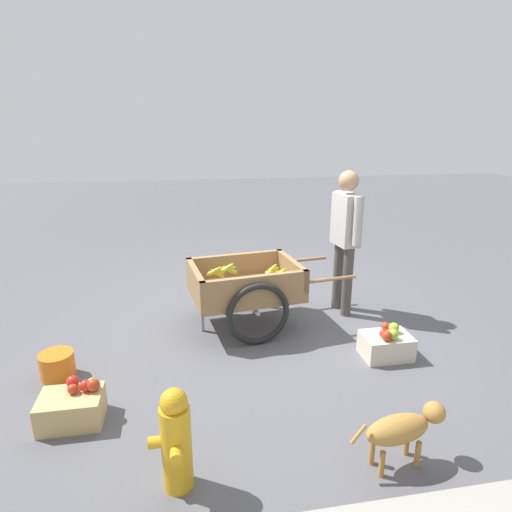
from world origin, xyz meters
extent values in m
plane|color=#56565B|center=(0.00, 0.00, 0.00)|extent=(24.00, 24.00, 0.00)
cube|color=#937047|center=(0.21, 0.12, 0.40)|extent=(1.20, 0.95, 0.10)
cube|color=#937047|center=(0.73, 0.19, 0.57)|extent=(0.17, 0.80, 0.24)
cube|color=#937047|center=(-0.30, 0.04, 0.57)|extent=(0.17, 0.80, 0.24)
cube|color=#937047|center=(0.16, 0.48, 0.57)|extent=(1.10, 0.21, 0.24)
cube|color=#937047|center=(0.26, -0.25, 0.57)|extent=(1.10, 0.21, 0.24)
torus|color=black|center=(0.15, 0.55, 0.32)|extent=(0.64, 0.15, 0.64)
torus|color=black|center=(0.27, -0.32, 0.32)|extent=(0.64, 0.15, 0.64)
cylinder|color=#9E9EA8|center=(0.21, 0.12, 0.32)|extent=(0.16, 0.88, 0.04)
cylinder|color=#937047|center=(-0.65, 0.34, 0.55)|extent=(0.55, 0.11, 0.04)
cylinder|color=#937047|center=(-0.56, -0.34, 0.55)|extent=(0.55, 0.11, 0.04)
cylinder|color=#9E9EA8|center=(0.68, 0.18, 0.18)|extent=(0.04, 0.04, 0.35)
ellipsoid|color=gold|center=(0.56, 0.40, 0.51)|extent=(0.18, 0.10, 0.13)
ellipsoid|color=gold|center=(0.58, 0.41, 0.52)|extent=(0.18, 0.06, 0.05)
ellipsoid|color=gold|center=(0.59, 0.42, 0.53)|extent=(0.18, 0.11, 0.13)
ellipsoid|color=gold|center=(-0.16, 0.22, 0.58)|extent=(0.18, 0.09, 0.13)
ellipsoid|color=gold|center=(-0.14, 0.22, 0.59)|extent=(0.19, 0.12, 0.05)
ellipsoid|color=gold|center=(-0.13, 0.23, 0.60)|extent=(0.18, 0.11, 0.13)
ellipsoid|color=gold|center=(0.43, 0.44, 0.55)|extent=(0.18, 0.07, 0.13)
ellipsoid|color=gold|center=(0.44, 0.44, 0.56)|extent=(0.19, 0.08, 0.08)
ellipsoid|color=gold|center=(0.46, 0.45, 0.57)|extent=(0.18, 0.12, 0.09)
ellipsoid|color=gold|center=(0.47, 0.46, 0.58)|extent=(0.18, 0.05, 0.12)
ellipsoid|color=gold|center=(0.35, -0.03, 0.58)|extent=(0.18, 0.05, 0.14)
ellipsoid|color=gold|center=(0.36, -0.02, 0.59)|extent=(0.19, 0.08, 0.09)
ellipsoid|color=gold|center=(0.38, -0.02, 0.60)|extent=(0.19, 0.05, 0.09)
ellipsoid|color=gold|center=(0.39, -0.01, 0.61)|extent=(0.18, 0.07, 0.13)
ellipsoid|color=gold|center=(-0.09, 0.21, 0.51)|extent=(0.18, 0.08, 0.14)
ellipsoid|color=gold|center=(-0.08, 0.22, 0.52)|extent=(0.19, 0.10, 0.09)
ellipsoid|color=gold|center=(-0.07, 0.23, 0.53)|extent=(0.19, 0.09, 0.08)
ellipsoid|color=gold|center=(-0.06, 0.24, 0.54)|extent=(0.19, 0.08, 0.12)
ellipsoid|color=gold|center=(0.01, 0.38, 0.61)|extent=(0.18, 0.07, 0.15)
ellipsoid|color=gold|center=(0.03, 0.38, 0.62)|extent=(0.19, 0.07, 0.08)
ellipsoid|color=gold|center=(0.04, 0.39, 0.63)|extent=(0.19, 0.07, 0.08)
ellipsoid|color=gold|center=(0.06, 0.40, 0.64)|extent=(0.18, 0.09, 0.15)
ellipsoid|color=gold|center=(0.49, 0.02, 0.57)|extent=(0.17, 0.08, 0.15)
ellipsoid|color=gold|center=(0.51, 0.03, 0.58)|extent=(0.19, 0.07, 0.07)
ellipsoid|color=gold|center=(0.52, 0.04, 0.59)|extent=(0.19, 0.08, 0.08)
ellipsoid|color=gold|center=(0.53, 0.05, 0.60)|extent=(0.18, 0.05, 0.13)
ellipsoid|color=gold|center=(-0.11, 0.06, 0.56)|extent=(0.18, 0.07, 0.14)
ellipsoid|color=gold|center=(-0.10, 0.07, 0.57)|extent=(0.18, 0.13, 0.10)
ellipsoid|color=gold|center=(-0.09, 0.07, 0.58)|extent=(0.19, 0.07, 0.05)
ellipsoid|color=gold|center=(-0.08, 0.08, 0.59)|extent=(0.19, 0.11, 0.09)
ellipsoid|color=gold|center=(-0.07, 0.09, 0.60)|extent=(0.18, 0.10, 0.15)
cylinder|color=#4C4742|center=(-0.94, 0.06, 0.40)|extent=(0.11, 0.11, 0.80)
cylinder|color=#4C4742|center=(-0.91, -0.15, 0.40)|extent=(0.11, 0.11, 0.80)
cube|color=#B7B2AD|center=(-0.93, -0.04, 1.08)|extent=(0.25, 0.36, 0.57)
sphere|color=tan|center=(-0.93, -0.04, 1.50)|extent=(0.22, 0.22, 0.22)
cylinder|color=#B7B2AD|center=(-0.96, 0.17, 1.11)|extent=(0.08, 0.11, 0.51)
cylinder|color=#B7B2AD|center=(-0.90, -0.26, 1.11)|extent=(0.08, 0.11, 0.51)
ellipsoid|color=#AD7A38|center=(-0.43, 2.24, 0.27)|extent=(0.46, 0.24, 0.18)
sphere|color=#AD7A38|center=(-0.70, 2.20, 0.33)|extent=(0.14, 0.14, 0.14)
cylinder|color=#AD7A38|center=(-0.15, 2.28, 0.31)|extent=(0.11, 0.04, 0.12)
cylinder|color=#AD7A38|center=(-0.55, 2.17, 0.09)|extent=(0.04, 0.04, 0.18)
cylinder|color=#AD7A38|center=(-0.57, 2.27, 0.09)|extent=(0.04, 0.04, 0.18)
cylinder|color=#AD7A38|center=(-0.29, 2.20, 0.09)|extent=(0.04, 0.04, 0.18)
cylinder|color=#AD7A38|center=(-0.31, 2.31, 0.09)|extent=(0.04, 0.04, 0.18)
cylinder|color=gold|center=(0.93, 2.17, 0.28)|extent=(0.18, 0.18, 0.55)
sphere|color=gold|center=(0.93, 2.17, 0.59)|extent=(0.16, 0.16, 0.16)
cylinder|color=gold|center=(1.04, 2.17, 0.33)|extent=(0.10, 0.07, 0.07)
cylinder|color=gold|center=(0.93, 2.28, 0.33)|extent=(0.07, 0.10, 0.07)
cylinder|color=orange|center=(1.94, 0.82, 0.11)|extent=(0.28, 0.28, 0.22)
cube|color=tan|center=(1.69, 1.45, 0.11)|extent=(0.44, 0.32, 0.22)
sphere|color=red|center=(1.58, 1.41, 0.26)|extent=(0.09, 0.09, 0.09)
sphere|color=#99BF33|center=(1.55, 1.37, 0.26)|extent=(0.08, 0.08, 0.08)
sphere|color=#B23319|center=(1.53, 1.42, 0.27)|extent=(0.10, 0.10, 0.10)
sphere|color=red|center=(1.69, 1.34, 0.27)|extent=(0.09, 0.09, 0.09)
sphere|color=#B23319|center=(1.67, 1.43, 0.26)|extent=(0.07, 0.07, 0.07)
cube|color=beige|center=(-0.98, 0.99, 0.11)|extent=(0.44, 0.32, 0.22)
sphere|color=#B23319|center=(-1.01, 0.89, 0.26)|extent=(0.08, 0.08, 0.08)
sphere|color=#99BF33|center=(-1.06, 0.95, 0.27)|extent=(0.10, 0.10, 0.10)
sphere|color=#B23319|center=(-0.98, 1.01, 0.26)|extent=(0.08, 0.08, 0.08)
sphere|color=#99BF33|center=(-1.00, 1.02, 0.26)|extent=(0.07, 0.07, 0.07)
sphere|color=#99BF33|center=(-0.99, 1.07, 0.27)|extent=(0.10, 0.10, 0.10)
sphere|color=#B23319|center=(-0.92, 1.08, 0.27)|extent=(0.10, 0.10, 0.10)
sphere|color=red|center=(-0.92, 1.02, 0.26)|extent=(0.07, 0.07, 0.07)
camera|label=1|loc=(0.82, 4.28, 2.11)|focal=30.17mm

